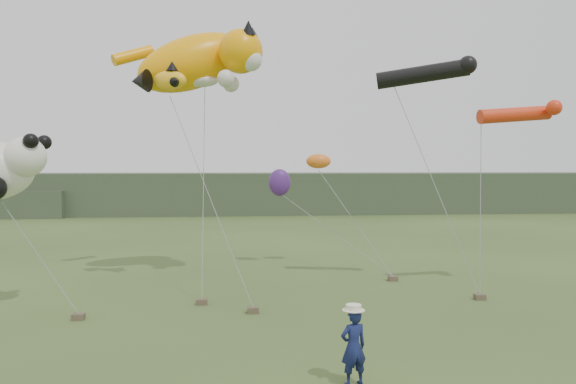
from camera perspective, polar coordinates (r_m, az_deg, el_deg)
The scene contains 8 objects.
ground at distance 14.61m, azimuth 3.75°, elevation -15.96°, with size 120.00×120.00×0.00m, color #385123.
headland at distance 58.42m, azimuth -6.46°, elevation -0.12°, with size 90.00×13.00×4.00m.
festival_attendant at distance 12.41m, azimuth 6.66°, elevation -15.37°, with size 0.60×0.39×1.64m, color #141C4B.
sandbag_anchors at distance 19.58m, azimuth 0.36°, elevation -10.86°, with size 13.64×5.05×0.19m.
cat_kite at distance 23.69m, azimuth -8.62°, elevation 13.04°, with size 6.27×3.61×3.64m.
fish_kite at distance 22.18m, azimuth -13.00°, elevation 11.03°, with size 2.37×1.57×1.16m.
tube_kites at distance 22.53m, azimuth 17.34°, elevation 10.15°, with size 6.62×2.39×2.58m.
misc_kites at distance 26.27m, azimuth 0.60°, elevation 1.77°, with size 2.89×1.03×1.97m.
Camera 1 is at (-2.27, -13.67, 4.64)m, focal length 35.00 mm.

